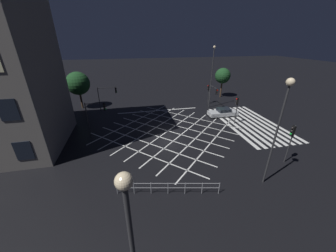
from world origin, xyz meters
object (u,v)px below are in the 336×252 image
at_px(traffic_light_se_main, 214,92).
at_px(traffic_light_median_south, 237,105).
at_px(street_tree_far, 223,76).
at_px(traffic_light_se_cross, 208,90).
at_px(street_tree_near, 78,83).
at_px(traffic_light_ne_cross, 108,93).
at_px(street_lamp_west, 282,112).
at_px(waiting_car, 223,112).
at_px(traffic_light_sw_cross, 291,137).
at_px(street_lamp_far, 212,71).
at_px(traffic_light_median_north, 97,112).

distance_m(traffic_light_se_main, traffic_light_median_south, 7.40).
bearing_deg(street_tree_far, traffic_light_se_cross, 128.48).
distance_m(street_tree_near, street_tree_far, 26.53).
xyz_separation_m(traffic_light_se_cross, street_tree_far, (3.46, -4.36, 1.76)).
bearing_deg(traffic_light_ne_cross, street_lamp_west, -56.75).
relative_size(street_tree_near, waiting_car, 1.36).
height_order(traffic_light_sw_cross, street_lamp_west, street_lamp_west).
distance_m(traffic_light_ne_cross, street_lamp_far, 17.08).
xyz_separation_m(traffic_light_se_cross, traffic_light_se_main, (-1.99, -0.13, 0.17)).
distance_m(street_lamp_far, waiting_car, 7.00).
relative_size(street_tree_far, waiting_car, 1.28).
relative_size(traffic_light_ne_cross, street_tree_near, 0.65).
relative_size(traffic_light_ne_cross, street_tree_far, 0.69).
distance_m(traffic_light_ne_cross, traffic_light_median_south, 19.66).
relative_size(traffic_light_se_main, street_tree_far, 0.62).
bearing_deg(traffic_light_se_cross, traffic_light_se_main, 93.74).
height_order(traffic_light_se_cross, traffic_light_ne_cross, traffic_light_ne_cross).
bearing_deg(waiting_car, traffic_light_median_south, 94.51).
xyz_separation_m(traffic_light_sw_cross, street_lamp_far, (16.52, 0.63, 3.35)).
xyz_separation_m(traffic_light_ne_cross, street_lamp_west, (-20.58, -13.50, 3.31)).
distance_m(traffic_light_median_south, traffic_light_median_north, 18.04).
height_order(traffic_light_sw_cross, street_tree_far, street_tree_far).
xyz_separation_m(traffic_light_se_main, traffic_light_median_south, (-7.40, 0.09, 0.08)).
bearing_deg(street_lamp_far, traffic_light_median_north, 112.10).
bearing_deg(traffic_light_ne_cross, traffic_light_sw_cross, -47.05).
xyz_separation_m(traffic_light_se_cross, traffic_light_ne_cross, (-0.16, 17.33, 0.47)).
bearing_deg(street_lamp_far, traffic_light_se_main, -74.51).
relative_size(traffic_light_se_cross, street_tree_far, 0.60).
distance_m(traffic_light_se_main, street_lamp_west, 19.51).
bearing_deg(traffic_light_se_cross, street_lamp_far, 73.08).
xyz_separation_m(traffic_light_se_cross, street_tree_near, (2.25, 22.15, 1.74)).
relative_size(street_lamp_far, waiting_car, 2.21).
xyz_separation_m(street_lamp_west, street_tree_near, (23.00, 18.32, -2.05)).
height_order(traffic_light_se_main, traffic_light_median_north, traffic_light_median_north).
distance_m(traffic_light_ne_cross, waiting_car, 18.40).
relative_size(traffic_light_se_main, traffic_light_median_south, 0.94).
bearing_deg(traffic_light_se_cross, waiting_car, 88.28).
bearing_deg(traffic_light_sw_cross, traffic_light_median_north, -27.85).
distance_m(traffic_light_se_cross, traffic_light_sw_cross, 18.73).
distance_m(street_lamp_west, waiting_car, 15.82).
bearing_deg(traffic_light_se_cross, traffic_light_ne_cross, 0.54).
xyz_separation_m(traffic_light_se_cross, traffic_light_median_south, (-9.39, -0.04, 0.25)).
height_order(traffic_light_ne_cross, street_tree_far, street_tree_far).
xyz_separation_m(traffic_light_se_main, street_tree_near, (4.24, 22.28, 1.57)).
bearing_deg(street_tree_far, traffic_light_se_main, 142.21).
xyz_separation_m(traffic_light_median_south, street_tree_far, (12.85, -4.32, 1.51)).
height_order(traffic_light_median_north, waiting_car, traffic_light_median_north).
height_order(traffic_light_ne_cross, waiting_car, traffic_light_ne_cross).
relative_size(traffic_light_sw_cross, traffic_light_se_main, 1.09).
xyz_separation_m(traffic_light_median_north, waiting_car, (2.81, -17.80, -2.59)).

